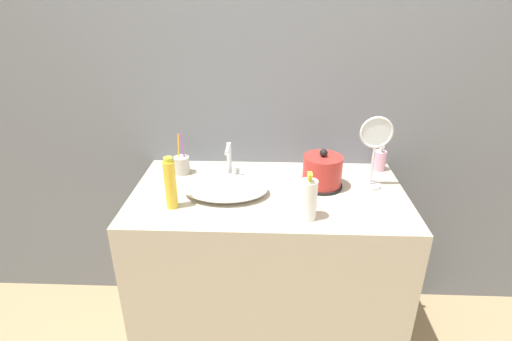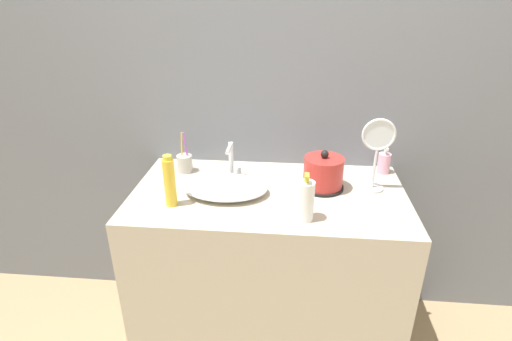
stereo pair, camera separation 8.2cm
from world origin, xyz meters
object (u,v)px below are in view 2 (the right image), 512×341
Objects in this scene: electric_kettle at (323,174)px; toothbrush_cup at (185,163)px; mouthwash_bottle at (170,182)px; shampoo_bottle at (384,163)px; faucet at (232,159)px; vanity_mirror at (377,149)px; lotion_bottle at (305,201)px.

toothbrush_cup is at bearing 170.00° from electric_kettle.
mouthwash_bottle reaches higher than electric_kettle.
shampoo_bottle is at bearing 32.55° from electric_kettle.
toothbrush_cup is (-0.64, 0.11, -0.02)m from electric_kettle.
faucet is at bearing 170.28° from electric_kettle.
electric_kettle reaches higher than shampoo_bottle.
electric_kettle is 1.40× the size of shampoo_bottle.
vanity_mirror is at bearing 2.86° from electric_kettle.
mouthwash_bottle is (-0.62, -0.21, 0.04)m from electric_kettle.
electric_kettle is 0.35m from shampoo_bottle.
shampoo_bottle is 1.00m from mouthwash_bottle.
faucet is 0.24m from toothbrush_cup.
electric_kettle is (0.41, -0.07, -0.02)m from faucet.
vanity_mirror is at bearing -5.43° from faucet.
vanity_mirror is at bearing -6.82° from toothbrush_cup.
toothbrush_cup is (-0.23, 0.04, -0.05)m from faucet.
mouthwash_bottle reaches higher than shampoo_bottle.
toothbrush_cup is 0.63× the size of vanity_mirror.
shampoo_bottle is at bearing 4.60° from toothbrush_cup.
mouthwash_bottle is at bearing -126.90° from faucet.
faucet is at bearing 53.10° from mouthwash_bottle.
lotion_bottle reaches higher than faucet.
faucet is 0.42m from electric_kettle.
lotion_bottle is (-0.08, -0.27, 0.01)m from electric_kettle.
lotion_bottle is 0.54m from mouthwash_bottle.
electric_kettle is 0.95× the size of lotion_bottle.
electric_kettle is at bearing 72.91° from lotion_bottle.
electric_kettle is 0.28m from lotion_bottle.
shampoo_bottle is 0.41× the size of vanity_mirror.
electric_kettle is 0.65m from mouthwash_bottle.
toothbrush_cup is 1.55× the size of shampoo_bottle.
toothbrush_cup is at bearing 173.18° from vanity_mirror.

